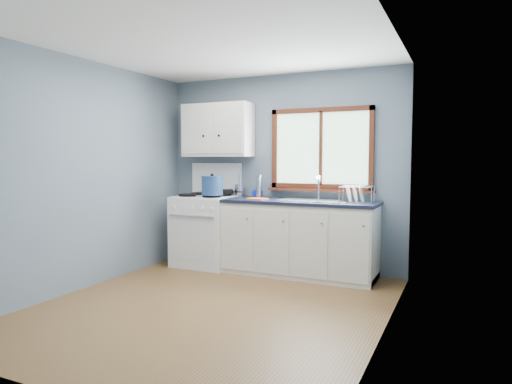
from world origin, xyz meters
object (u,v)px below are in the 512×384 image
at_px(skillet, 224,191).
at_px(thermos, 259,186).
at_px(gas_range, 206,228).
at_px(utensil_crock, 240,190).
at_px(base_cabinets, 299,242).
at_px(dish_rack, 356,198).
at_px(sink, 314,206).
at_px(stockpot, 212,185).

xyz_separation_m(skillet, thermos, (0.50, 0.00, 0.08)).
bearing_deg(gas_range, utensil_crock, 30.07).
distance_m(base_cabinets, dish_rack, 0.88).
relative_size(gas_range, dish_rack, 3.40).
bearing_deg(sink, gas_range, -179.29).
distance_m(base_cabinets, skillet, 1.25).
relative_size(base_cabinets, stockpot, 6.47).
bearing_deg(stockpot, sink, 7.92).
height_order(skillet, dish_rack, dish_rack).
bearing_deg(dish_rack, utensil_crock, 169.95).
relative_size(stockpot, dish_rack, 0.72).
relative_size(skillet, stockpot, 1.31).
height_order(utensil_crock, thermos, utensil_crock).
bearing_deg(gas_range, skillet, 36.66).
height_order(stockpot, utensil_crock, utensil_crock).
distance_m(skillet, stockpot, 0.33).
height_order(skillet, thermos, thermos).
height_order(sink, utensil_crock, utensil_crock).
bearing_deg(dish_rack, thermos, 171.78).
xyz_separation_m(stockpot, thermos, (0.51, 0.31, -0.01)).
height_order(base_cabinets, dish_rack, dish_rack).
height_order(gas_range, thermos, gas_range).
xyz_separation_m(base_cabinets, sink, (0.18, -0.00, 0.45)).
xyz_separation_m(base_cabinets, dish_rack, (0.68, 0.04, 0.56)).
bearing_deg(base_cabinets, sink, -0.13).
xyz_separation_m(gas_range, sink, (1.49, 0.02, 0.37)).
bearing_deg(sink, base_cabinets, 179.87).
height_order(sink, stockpot, stockpot).
xyz_separation_m(utensil_crock, thermos, (0.31, -0.07, 0.06)).
relative_size(skillet, utensil_crock, 0.91).
bearing_deg(skillet, stockpot, -96.09).
bearing_deg(skillet, sink, -10.98).
height_order(gas_range, sink, gas_range).
bearing_deg(base_cabinets, utensil_crock, 167.14).
bearing_deg(thermos, sink, -9.79).
bearing_deg(dish_rack, stockpot, -176.99).
relative_size(base_cabinets, utensil_crock, 4.51).
distance_m(utensil_crock, dish_rack, 1.60).
xyz_separation_m(thermos, dish_rack, (1.28, -0.09, -0.10)).
relative_size(thermos, dish_rack, 0.74).
distance_m(gas_range, dish_rack, 2.04).
xyz_separation_m(base_cabinets, thermos, (-0.60, 0.13, 0.66)).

